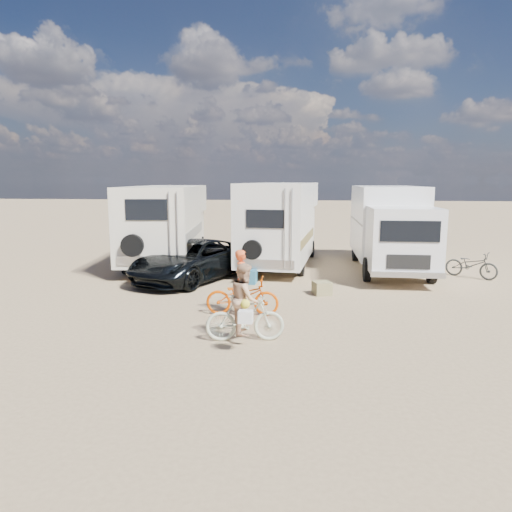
# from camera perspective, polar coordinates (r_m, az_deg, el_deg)

# --- Properties ---
(ground) EXTENTS (140.00, 140.00, 0.00)m
(ground) POSITION_cam_1_polar(r_m,az_deg,el_deg) (12.15, 2.22, -7.16)
(ground) COLOR #A18560
(ground) RESTS_ON ground
(rv_main) EXTENTS (2.98, 7.16, 3.34)m
(rv_main) POSITION_cam_1_polar(r_m,az_deg,el_deg) (18.94, 3.11, 3.91)
(rv_main) COLOR silver
(rv_main) RESTS_ON ground
(rv_left) EXTENTS (3.46, 7.68, 3.21)m
(rv_left) POSITION_cam_1_polar(r_m,az_deg,el_deg) (19.58, -10.88, 3.74)
(rv_left) COLOR beige
(rv_left) RESTS_ON ground
(box_truck) EXTENTS (2.41, 7.00, 3.21)m
(box_truck) POSITION_cam_1_polar(r_m,az_deg,el_deg) (18.39, 16.21, 3.20)
(box_truck) COLOR white
(box_truck) RESTS_ON ground
(dark_suv) EXTENTS (4.05, 5.50, 1.39)m
(dark_suv) POSITION_cam_1_polar(r_m,az_deg,el_deg) (16.24, -7.90, -0.53)
(dark_suv) COLOR black
(dark_suv) RESTS_ON ground
(bike_man) EXTENTS (1.90, 0.72, 0.99)m
(bike_man) POSITION_cam_1_polar(r_m,az_deg,el_deg) (11.97, -1.70, -4.97)
(bike_man) COLOR #C44200
(bike_man) RESTS_ON ground
(bike_woman) EXTENTS (1.76, 0.74, 1.02)m
(bike_woman) POSITION_cam_1_polar(r_m,az_deg,el_deg) (10.05, -1.37, -7.65)
(bike_woman) COLOR #B8C1A3
(bike_woman) RESTS_ON ground
(rider_man) EXTENTS (0.38, 0.57, 1.52)m
(rider_man) POSITION_cam_1_polar(r_m,az_deg,el_deg) (11.90, -1.71, -3.72)
(rider_man) COLOR #E85323
(rider_man) RESTS_ON ground
(rider_woman) EXTENTS (0.69, 0.83, 1.53)m
(rider_woman) POSITION_cam_1_polar(r_m,az_deg,el_deg) (9.98, -1.37, -6.25)
(rider_woman) COLOR tan
(rider_woman) RESTS_ON ground
(bike_parked) EXTENTS (1.83, 1.58, 0.95)m
(bike_parked) POSITION_cam_1_polar(r_m,az_deg,el_deg) (18.18, 24.98, -0.98)
(bike_parked) COLOR #282B28
(bike_parked) RESTS_ON ground
(cooler) EXTENTS (0.61, 0.46, 0.46)m
(cooler) POSITION_cam_1_polar(r_m,az_deg,el_deg) (15.62, -1.03, -2.56)
(cooler) COLOR #2A6685
(cooler) RESTS_ON ground
(crate) EXTENTS (0.64, 0.64, 0.40)m
(crate) POSITION_cam_1_polar(r_m,az_deg,el_deg) (14.27, 8.12, -3.93)
(crate) COLOR olive
(crate) RESTS_ON ground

